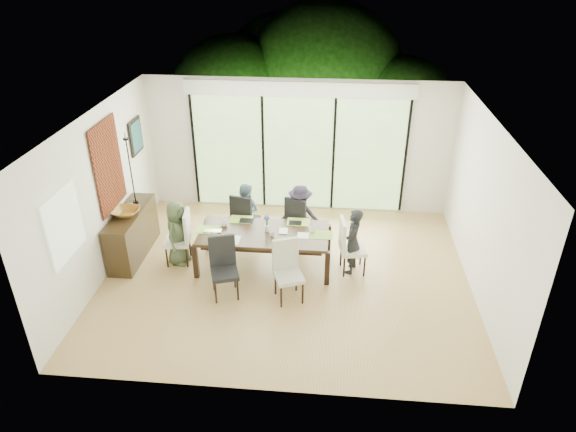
# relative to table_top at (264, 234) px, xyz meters

# --- Properties ---
(floor) EXTENTS (6.00, 5.00, 0.01)m
(floor) POSITION_rel_table_top_xyz_m (0.41, -0.25, -0.65)
(floor) COLOR olive
(floor) RESTS_ON ground
(ceiling) EXTENTS (6.00, 5.00, 0.01)m
(ceiling) POSITION_rel_table_top_xyz_m (0.41, -0.25, 2.06)
(ceiling) COLOR white
(ceiling) RESTS_ON wall_back
(wall_back) EXTENTS (6.00, 0.02, 2.70)m
(wall_back) POSITION_rel_table_top_xyz_m (0.41, 2.26, 0.70)
(wall_back) COLOR silver
(wall_back) RESTS_ON floor
(wall_front) EXTENTS (6.00, 0.02, 2.70)m
(wall_front) POSITION_rel_table_top_xyz_m (0.41, -2.76, 0.70)
(wall_front) COLOR silver
(wall_front) RESTS_ON floor
(wall_left) EXTENTS (0.02, 5.00, 2.70)m
(wall_left) POSITION_rel_table_top_xyz_m (-2.60, -0.25, 0.70)
(wall_left) COLOR beige
(wall_left) RESTS_ON floor
(wall_right) EXTENTS (0.02, 5.00, 2.70)m
(wall_right) POSITION_rel_table_top_xyz_m (3.42, -0.25, 0.70)
(wall_right) COLOR beige
(wall_right) RESTS_ON floor
(glass_doors) EXTENTS (4.20, 0.02, 2.30)m
(glass_doors) POSITION_rel_table_top_xyz_m (0.41, 2.22, 0.55)
(glass_doors) COLOR #598C3F
(glass_doors) RESTS_ON wall_back
(blinds_header) EXTENTS (4.40, 0.06, 0.28)m
(blinds_header) POSITION_rel_table_top_xyz_m (0.41, 2.21, 1.85)
(blinds_header) COLOR white
(blinds_header) RESTS_ON wall_back
(mullion_a) EXTENTS (0.05, 0.04, 2.30)m
(mullion_a) POSITION_rel_table_top_xyz_m (-1.69, 2.21, 0.55)
(mullion_a) COLOR black
(mullion_a) RESTS_ON wall_back
(mullion_b) EXTENTS (0.05, 0.04, 2.30)m
(mullion_b) POSITION_rel_table_top_xyz_m (-0.29, 2.21, 0.55)
(mullion_b) COLOR black
(mullion_b) RESTS_ON wall_back
(mullion_c) EXTENTS (0.05, 0.04, 2.30)m
(mullion_c) POSITION_rel_table_top_xyz_m (1.11, 2.21, 0.55)
(mullion_c) COLOR black
(mullion_c) RESTS_ON wall_back
(mullion_d) EXTENTS (0.05, 0.04, 2.30)m
(mullion_d) POSITION_rel_table_top_xyz_m (2.51, 2.21, 0.55)
(mullion_d) COLOR black
(mullion_d) RESTS_ON wall_back
(side_window) EXTENTS (0.02, 0.90, 1.00)m
(side_window) POSITION_rel_table_top_xyz_m (-2.56, -1.45, 0.85)
(side_window) COLOR #8CAD7F
(side_window) RESTS_ON wall_left
(deck) EXTENTS (6.00, 1.80, 0.10)m
(deck) POSITION_rel_table_top_xyz_m (0.41, 3.15, -0.70)
(deck) COLOR brown
(deck) RESTS_ON ground
(rail_top) EXTENTS (6.00, 0.08, 0.06)m
(rail_top) POSITION_rel_table_top_xyz_m (0.41, 3.95, -0.10)
(rail_top) COLOR brown
(rail_top) RESTS_ON deck
(foliage_left) EXTENTS (3.20, 3.20, 3.20)m
(foliage_left) POSITION_rel_table_top_xyz_m (-1.39, 4.95, 0.79)
(foliage_left) COLOR #14380F
(foliage_left) RESTS_ON ground
(foliage_mid) EXTENTS (4.00, 4.00, 4.00)m
(foliage_mid) POSITION_rel_table_top_xyz_m (0.81, 5.55, 1.15)
(foliage_mid) COLOR #14380F
(foliage_mid) RESTS_ON ground
(foliage_right) EXTENTS (2.80, 2.80, 2.80)m
(foliage_right) POSITION_rel_table_top_xyz_m (2.61, 4.75, 0.61)
(foliage_right) COLOR #14380F
(foliage_right) RESTS_ON ground
(foliage_far) EXTENTS (3.60, 3.60, 3.60)m
(foliage_far) POSITION_rel_table_top_xyz_m (-0.19, 6.25, 0.97)
(foliage_far) COLOR #14380F
(foliage_far) RESTS_ON ground
(table_top) EXTENTS (2.15, 0.99, 0.05)m
(table_top) POSITION_rel_table_top_xyz_m (0.00, 0.00, 0.00)
(table_top) COLOR black
(table_top) RESTS_ON floor
(table_apron) EXTENTS (1.97, 0.81, 0.09)m
(table_apron) POSITION_rel_table_top_xyz_m (0.00, 0.00, -0.08)
(table_apron) COLOR black
(table_apron) RESTS_ON floor
(table_leg_fl) EXTENTS (0.08, 0.08, 0.62)m
(table_leg_fl) POSITION_rel_table_top_xyz_m (-1.08, -0.43, -0.34)
(table_leg_fl) COLOR black
(table_leg_fl) RESTS_ON floor
(table_leg_fr) EXTENTS (0.08, 0.08, 0.62)m
(table_leg_fr) POSITION_rel_table_top_xyz_m (1.08, -0.43, -0.34)
(table_leg_fr) COLOR black
(table_leg_fr) RESTS_ON floor
(table_leg_bl) EXTENTS (0.08, 0.08, 0.62)m
(table_leg_bl) POSITION_rel_table_top_xyz_m (-1.08, 0.43, -0.34)
(table_leg_bl) COLOR black
(table_leg_bl) RESTS_ON floor
(table_leg_br) EXTENTS (0.08, 0.08, 0.62)m
(table_leg_br) POSITION_rel_table_top_xyz_m (1.08, 0.43, -0.34)
(table_leg_br) COLOR black
(table_leg_br) RESTS_ON floor
(chair_left_end) EXTENTS (0.45, 0.45, 0.99)m
(chair_left_end) POSITION_rel_table_top_xyz_m (-1.50, 0.00, -0.15)
(chair_left_end) COLOR white
(chair_left_end) RESTS_ON floor
(chair_right_end) EXTENTS (0.47, 0.47, 0.99)m
(chair_right_end) POSITION_rel_table_top_xyz_m (1.50, 0.00, -0.15)
(chair_right_end) COLOR white
(chair_right_end) RESTS_ON floor
(chair_far_left) EXTENTS (0.51, 0.51, 0.99)m
(chair_far_left) POSITION_rel_table_top_xyz_m (-0.45, 0.85, -0.15)
(chair_far_left) COLOR black
(chair_far_left) RESTS_ON floor
(chair_far_right) EXTENTS (0.54, 0.54, 0.99)m
(chair_far_right) POSITION_rel_table_top_xyz_m (0.55, 0.85, -0.15)
(chair_far_right) COLOR black
(chair_far_right) RESTS_ON floor
(chair_near_left) EXTENTS (0.52, 0.52, 0.99)m
(chair_near_left) POSITION_rel_table_top_xyz_m (-0.50, -0.87, -0.15)
(chair_near_left) COLOR black
(chair_near_left) RESTS_ON floor
(chair_near_right) EXTENTS (0.53, 0.53, 0.99)m
(chair_near_right) POSITION_rel_table_top_xyz_m (0.50, -0.87, -0.15)
(chair_near_right) COLOR beige
(chair_near_right) RESTS_ON floor
(person_left_end) EXTENTS (0.45, 0.60, 1.16)m
(person_left_end) POSITION_rel_table_top_xyz_m (-1.48, 0.00, -0.07)
(person_left_end) COLOR #425337
(person_left_end) RESTS_ON floor
(person_right_end) EXTENTS (0.46, 0.61, 1.16)m
(person_right_end) POSITION_rel_table_top_xyz_m (1.48, 0.00, -0.07)
(person_right_end) COLOR black
(person_right_end) RESTS_ON floor
(person_far_left) EXTENTS (0.59, 0.44, 1.16)m
(person_far_left) POSITION_rel_table_top_xyz_m (-0.45, 0.83, -0.07)
(person_far_left) COLOR slate
(person_far_left) RESTS_ON floor
(person_far_right) EXTENTS (0.55, 0.36, 1.16)m
(person_far_right) POSITION_rel_table_top_xyz_m (0.55, 0.83, -0.07)
(person_far_right) COLOR #262031
(person_far_right) RESTS_ON floor
(placemat_left) EXTENTS (0.39, 0.29, 0.01)m
(placemat_left) POSITION_rel_table_top_xyz_m (-0.95, 0.00, 0.03)
(placemat_left) COLOR #89C245
(placemat_left) RESTS_ON table_top
(placemat_right) EXTENTS (0.39, 0.29, 0.01)m
(placemat_right) POSITION_rel_table_top_xyz_m (0.95, 0.00, 0.03)
(placemat_right) COLOR #78A23A
(placemat_right) RESTS_ON table_top
(placemat_far_l) EXTENTS (0.39, 0.29, 0.01)m
(placemat_far_l) POSITION_rel_table_top_xyz_m (-0.45, 0.40, 0.03)
(placemat_far_l) COLOR #9CC747
(placemat_far_l) RESTS_ON table_top
(placemat_far_r) EXTENTS (0.39, 0.29, 0.01)m
(placemat_far_r) POSITION_rel_table_top_xyz_m (0.55, 0.40, 0.03)
(placemat_far_r) COLOR #9AC646
(placemat_far_r) RESTS_ON table_top
(placemat_paper) EXTENTS (0.39, 0.29, 0.01)m
(placemat_paper) POSITION_rel_table_top_xyz_m (-0.55, -0.30, 0.03)
(placemat_paper) COLOR white
(placemat_paper) RESTS_ON table_top
(tablet_far_l) EXTENTS (0.23, 0.16, 0.01)m
(tablet_far_l) POSITION_rel_table_top_xyz_m (-0.35, 0.35, 0.04)
(tablet_far_l) COLOR black
(tablet_far_l) RESTS_ON table_top
(tablet_far_r) EXTENTS (0.22, 0.15, 0.01)m
(tablet_far_r) POSITION_rel_table_top_xyz_m (0.50, 0.35, 0.04)
(tablet_far_r) COLOR black
(tablet_far_r) RESTS_ON table_top
(papers) EXTENTS (0.27, 0.20, 0.00)m
(papers) POSITION_rel_table_top_xyz_m (0.70, -0.05, 0.03)
(papers) COLOR white
(papers) RESTS_ON table_top
(platter_base) EXTENTS (0.23, 0.23, 0.02)m
(platter_base) POSITION_rel_table_top_xyz_m (-0.55, -0.30, 0.04)
(platter_base) COLOR white
(platter_base) RESTS_ON table_top
(platter_snacks) EXTENTS (0.18, 0.18, 0.01)m
(platter_snacks) POSITION_rel_table_top_xyz_m (-0.55, -0.30, 0.06)
(platter_snacks) COLOR orange
(platter_snacks) RESTS_ON table_top
(vase) EXTENTS (0.07, 0.07, 0.11)m
(vase) POSITION_rel_table_top_xyz_m (0.05, 0.05, 0.08)
(vase) COLOR silver
(vase) RESTS_ON table_top
(hyacinth_stems) EXTENTS (0.04, 0.04, 0.14)m
(hyacinth_stems) POSITION_rel_table_top_xyz_m (0.05, 0.05, 0.19)
(hyacinth_stems) COLOR #337226
(hyacinth_stems) RESTS_ON table_top
(hyacinth_blooms) EXTENTS (0.10, 0.10, 0.10)m
(hyacinth_blooms) POSITION_rel_table_top_xyz_m (0.05, 0.05, 0.28)
(hyacinth_blooms) COLOR #4A5DB9
(hyacinth_blooms) RESTS_ON table_top
(laptop) EXTENTS (0.31, 0.20, 0.02)m
(laptop) POSITION_rel_table_top_xyz_m (-0.85, -0.10, 0.04)
(laptop) COLOR silver
(laptop) RESTS_ON table_top
(cup_a) EXTENTS (0.13, 0.13, 0.09)m
(cup_a) POSITION_rel_table_top_xyz_m (-0.70, 0.15, 0.07)
(cup_a) COLOR white
(cup_a) RESTS_ON table_top
(cup_b) EXTENTS (0.12, 0.12, 0.08)m
(cup_b) POSITION_rel_table_top_xyz_m (0.15, -0.10, 0.07)
(cup_b) COLOR white
(cup_b) RESTS_ON table_top
(cup_c) EXTENTS (0.16, 0.16, 0.09)m
(cup_c) POSITION_rel_table_top_xyz_m (0.80, 0.10, 0.07)
(cup_c) COLOR white
(cup_c) RESTS_ON table_top
(book) EXTENTS (0.15, 0.21, 0.02)m
(book) POSITION_rel_table_top_xyz_m (0.25, 0.05, 0.03)
(book) COLOR white
(book) RESTS_ON table_top
(sideboard) EXTENTS (0.42, 1.51, 0.85)m
(sideboard) POSITION_rel_table_top_xyz_m (-2.35, 0.16, -0.22)
(sideboard) COLOR black
(sideboard) RESTS_ON floor
(bowl) EXTENTS (0.45, 0.45, 0.11)m
(bowl) POSITION_rel_table_top_xyz_m (-2.35, 0.06, 0.26)
(bowl) COLOR olive
(bowl) RESTS_ON sideboard
(candlestick_base) EXTENTS (0.09, 0.09, 0.04)m
(candlestick_base) POSITION_rel_table_top_xyz_m (-2.35, 0.51, 0.22)
(candlestick_base) COLOR black
(candlestick_base) RESTS_ON sideboard
(candlestick_shaft) EXTENTS (0.02, 0.02, 1.18)m
(candlestick_shaft) POSITION_rel_table_top_xyz_m (-2.35, 0.51, 0.82)
(candlestick_shaft) COLOR black
(candlestick_shaft) RESTS_ON sideboard
(candlestick_pan) EXTENTS (0.09, 0.09, 0.03)m
(candlestick_pan) POSITION_rel_table_top_xyz_m (-2.35, 0.51, 1.40)
(candlestick_pan) COLOR black
(candlestick_pan) RESTS_ON sideboard
(candle) EXTENTS (0.03, 0.03, 0.09)m
(candle) POSITION_rel_table_top_xyz_m (-2.35, 0.51, 1.46)
(candle) COLOR silver
(candle) RESTS_ON sideboard
(tapestry) EXTENTS (0.02, 1.00, 1.50)m
(tapestry) POSITION_rel_table_top_xyz_m (-2.56, 0.15, 1.05)
(tapestry) COLOR maroon
(tapestry) RESTS_ON wall_left
(art_frame) EXTENTS (0.03, 0.55, 0.65)m
(art_frame) POSITION_rel_table_top_xyz_m (-2.56, 1.45, 1.10)
(art_frame) COLOR black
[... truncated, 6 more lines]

